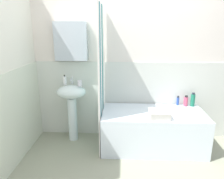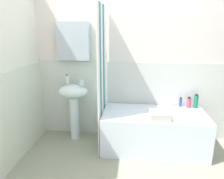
{
  "view_description": "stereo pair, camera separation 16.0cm",
  "coord_description": "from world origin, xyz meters",
  "px_view_note": "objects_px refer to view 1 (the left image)",
  "views": [
    {
      "loc": [
        -0.2,
        -2.01,
        1.7
      ],
      "look_at": [
        -0.34,
        0.71,
        0.92
      ],
      "focal_mm": 34.57,
      "sensor_mm": 36.0,
      "label": 1
    },
    {
      "loc": [
        -0.04,
        -1.99,
        1.7
      ],
      "look_at": [
        -0.34,
        0.71,
        0.92
      ],
      "focal_mm": 34.57,
      "sensor_mm": 36.0,
      "label": 2
    }
  ],
  "objects_px": {
    "bathtub": "(152,130)",
    "conditioner_bottle": "(186,101)",
    "towel_folded": "(159,114)",
    "shampoo_bottle": "(178,101)",
    "sink": "(72,101)",
    "body_wash_bottle": "(193,100)",
    "soap_dispenser": "(65,80)",
    "toothbrush_cup": "(80,83)"
  },
  "relations": [
    {
      "from": "body_wash_bottle",
      "to": "bathtub",
      "type": "bearing_deg",
      "value": -155.98
    },
    {
      "from": "body_wash_bottle",
      "to": "shampoo_bottle",
      "type": "xyz_separation_m",
      "value": [
        -0.21,
        0.03,
        -0.03
      ]
    },
    {
      "from": "soap_dispenser",
      "to": "toothbrush_cup",
      "type": "bearing_deg",
      "value": -15.95
    },
    {
      "from": "shampoo_bottle",
      "to": "towel_folded",
      "type": "bearing_deg",
      "value": -126.23
    },
    {
      "from": "toothbrush_cup",
      "to": "bathtub",
      "type": "distance_m",
      "value": 1.26
    },
    {
      "from": "toothbrush_cup",
      "to": "bathtub",
      "type": "xyz_separation_m",
      "value": [
        1.07,
        -0.15,
        -0.64
      ]
    },
    {
      "from": "conditioner_bottle",
      "to": "shampoo_bottle",
      "type": "height_order",
      "value": "conditioner_bottle"
    },
    {
      "from": "toothbrush_cup",
      "to": "bathtub",
      "type": "bearing_deg",
      "value": -7.84
    },
    {
      "from": "body_wash_bottle",
      "to": "towel_folded",
      "type": "relative_size",
      "value": 0.81
    },
    {
      "from": "soap_dispenser",
      "to": "shampoo_bottle",
      "type": "bearing_deg",
      "value": 2.91
    },
    {
      "from": "soap_dispenser",
      "to": "bathtub",
      "type": "xyz_separation_m",
      "value": [
        1.31,
        -0.22,
        -0.67
      ]
    },
    {
      "from": "conditioner_bottle",
      "to": "towel_folded",
      "type": "relative_size",
      "value": 0.63
    },
    {
      "from": "toothbrush_cup",
      "to": "conditioner_bottle",
      "type": "relative_size",
      "value": 0.51
    },
    {
      "from": "body_wash_bottle",
      "to": "shampoo_bottle",
      "type": "distance_m",
      "value": 0.22
    },
    {
      "from": "soap_dispenser",
      "to": "towel_folded",
      "type": "distance_m",
      "value": 1.46
    },
    {
      "from": "soap_dispenser",
      "to": "shampoo_bottle",
      "type": "height_order",
      "value": "soap_dispenser"
    },
    {
      "from": "toothbrush_cup",
      "to": "shampoo_bottle",
      "type": "relative_size",
      "value": 0.56
    },
    {
      "from": "bathtub",
      "to": "conditioner_bottle",
      "type": "relative_size",
      "value": 8.8
    },
    {
      "from": "towel_folded",
      "to": "sink",
      "type": "bearing_deg",
      "value": 164.43
    },
    {
      "from": "soap_dispenser",
      "to": "towel_folded",
      "type": "bearing_deg",
      "value": -16.48
    },
    {
      "from": "sink",
      "to": "conditioner_bottle",
      "type": "xyz_separation_m",
      "value": [
        1.73,
        0.11,
        -0.02
      ]
    },
    {
      "from": "conditioner_bottle",
      "to": "shampoo_bottle",
      "type": "bearing_deg",
      "value": 166.36
    },
    {
      "from": "shampoo_bottle",
      "to": "conditioner_bottle",
      "type": "bearing_deg",
      "value": -13.64
    },
    {
      "from": "sink",
      "to": "bathtub",
      "type": "relative_size",
      "value": 0.61
    },
    {
      "from": "conditioner_bottle",
      "to": "shampoo_bottle",
      "type": "relative_size",
      "value": 1.11
    },
    {
      "from": "toothbrush_cup",
      "to": "towel_folded",
      "type": "bearing_deg",
      "value": -16.59
    },
    {
      "from": "sink",
      "to": "soap_dispenser",
      "type": "xyz_separation_m",
      "value": [
        -0.1,
        0.05,
        0.3
      ]
    },
    {
      "from": "toothbrush_cup",
      "to": "towel_folded",
      "type": "distance_m",
      "value": 1.21
    },
    {
      "from": "body_wash_bottle",
      "to": "soap_dispenser",
      "type": "bearing_deg",
      "value": -178.16
    },
    {
      "from": "sink",
      "to": "conditioner_bottle",
      "type": "bearing_deg",
      "value": 3.69
    },
    {
      "from": "toothbrush_cup",
      "to": "conditioner_bottle",
      "type": "distance_m",
      "value": 1.62
    },
    {
      "from": "body_wash_bottle",
      "to": "conditioner_bottle",
      "type": "xyz_separation_m",
      "value": [
        -0.1,
        -0.0,
        -0.02
      ]
    },
    {
      "from": "toothbrush_cup",
      "to": "conditioner_bottle",
      "type": "xyz_separation_m",
      "value": [
        1.59,
        0.13,
        -0.29
      ]
    },
    {
      "from": "body_wash_bottle",
      "to": "sink",
      "type": "bearing_deg",
      "value": -176.46
    },
    {
      "from": "body_wash_bottle",
      "to": "shampoo_bottle",
      "type": "height_order",
      "value": "body_wash_bottle"
    },
    {
      "from": "towel_folded",
      "to": "shampoo_bottle",
      "type": "bearing_deg",
      "value": 53.77
    },
    {
      "from": "toothbrush_cup",
      "to": "soap_dispenser",
      "type": "bearing_deg",
      "value": 164.05
    },
    {
      "from": "conditioner_bottle",
      "to": "toothbrush_cup",
      "type": "bearing_deg",
      "value": -175.38
    },
    {
      "from": "body_wash_bottle",
      "to": "towel_folded",
      "type": "xyz_separation_m",
      "value": [
        -0.57,
        -0.46,
        -0.05
      ]
    },
    {
      "from": "soap_dispenser",
      "to": "towel_folded",
      "type": "relative_size",
      "value": 0.58
    },
    {
      "from": "shampoo_bottle",
      "to": "towel_folded",
      "type": "relative_size",
      "value": 0.57
    },
    {
      "from": "sink",
      "to": "toothbrush_cup",
      "type": "distance_m",
      "value": 0.31
    }
  ]
}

